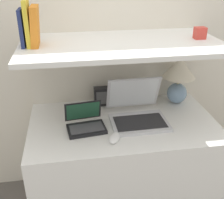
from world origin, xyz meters
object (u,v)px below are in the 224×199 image
Objects in this scene: book_navy at (22,28)px; book_orange at (35,26)px; laptop_small at (85,123)px; book_yellow at (28,24)px; computer_mouse at (114,138)px; laptop_large at (137,112)px; router_box at (103,96)px; table_lamp at (179,75)px; shelf_gadget at (200,33)px.

book_orange is (0.07, 0.00, 0.01)m from book_navy.
laptop_small is 0.66m from book_yellow.
book_orange is (-0.40, 0.27, 0.59)m from computer_mouse.
computer_mouse is at bearing -131.17° from laptop_large.
router_box reaches higher than computer_mouse.
computer_mouse is at bearing -142.15° from table_lamp.
book_orange is (-0.92, -0.14, 0.40)m from table_lamp.
laptop_small is 3.56× the size of shelf_gadget.
table_lamp reaches higher than router_box.
table_lamp is 1.05m from book_yellow.
laptop_small is at bearing -160.12° from table_lamp.
table_lamp reaches higher than laptop_large.
router_box is 0.73m from book_yellow.
laptop_large is at bearing -52.60° from router_box.
computer_mouse is at bearing -30.37° from book_navy.
shelf_gadget reaches higher than router_box.
book_orange is (-0.39, -0.18, 0.54)m from router_box.
table_lamp is at bearing 8.39° from book_orange.
book_navy is at bearing 160.63° from laptop_small.
router_box is 0.62× the size of book_orange.
book_yellow is 1.13× the size of book_orange.
shelf_gadget reaches higher than table_lamp.
book_orange is 0.97m from shelf_gadget.
router_box is at bearing 62.74° from laptop_small.
computer_mouse is at bearing -46.73° from laptop_small.
book_orange reaches higher than laptop_small.
table_lamp is 1.01m from book_orange.
laptop_large is 1.66× the size of book_orange.
table_lamp is 0.94× the size of laptop_large.
book_orange reaches higher than router_box.
table_lamp is 1.37× the size of book_yellow.
book_yellow is (-0.96, -0.14, 0.41)m from table_lamp.
book_navy is at bearing 180.00° from shelf_gadget.
shelf_gadget is at bearing 8.95° from laptop_large.
table_lamp is 0.42m from laptop_large.
computer_mouse is 0.50× the size of book_yellow.
book_orange is at bearing 0.00° from book_yellow.
book_yellow reaches higher than laptop_small.
laptop_small is at bearing 133.27° from computer_mouse.
book_navy reaches higher than table_lamp.
computer_mouse is at bearing -154.50° from shelf_gadget.
book_orange is at bearing 174.03° from laptop_large.
shelf_gadget is at bearing 25.50° from computer_mouse.
shelf_gadget is at bearing 8.60° from laptop_small.
shelf_gadget is (1.04, 0.00, -0.07)m from book_navy.
laptop_small is 0.22m from computer_mouse.
book_navy is (-0.99, -0.14, 0.39)m from table_lamp.
book_orange is (-0.24, 0.11, 0.57)m from laptop_small.
laptop_large is 0.31m from router_box.
router_box is 0.54× the size of book_yellow.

